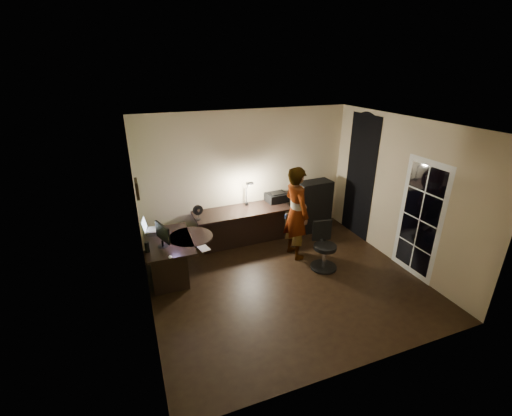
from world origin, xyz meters
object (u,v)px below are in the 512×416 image
object	(u,v)px
desk_right	(243,226)
person	(296,213)
cabinet	(313,206)
monitor	(162,239)
desk_left	(170,258)
office_chair	(325,247)

from	to	relation	value
desk_right	person	world-z (taller)	person
cabinet	monitor	bearing A→B (deg)	-167.88
desk_right	cabinet	xyz separation A→B (m)	(1.68, 0.02, 0.20)
person	monitor	bearing A→B (deg)	86.26
desk_left	desk_right	xyz separation A→B (m)	(1.60, 0.73, 0.01)
desk_right	monitor	bearing A→B (deg)	-153.51
desk_right	office_chair	bearing A→B (deg)	-55.43
desk_left	cabinet	xyz separation A→B (m)	(3.27, 0.75, 0.21)
monitor	office_chair	distance (m)	2.87
office_chair	person	size ratio (longest dim) A/B	0.49
desk_right	office_chair	distance (m)	1.83
cabinet	person	world-z (taller)	person
office_chair	person	xyz separation A→B (m)	(-0.29, 0.62, 0.47)
desk_left	office_chair	size ratio (longest dim) A/B	1.43
office_chair	desk_left	bearing A→B (deg)	173.52
cabinet	office_chair	bearing A→B (deg)	-115.09
office_chair	person	bearing A→B (deg)	124.20
desk_left	desk_right	world-z (taller)	desk_right
cabinet	monitor	size ratio (longest dim) A/B	2.62
desk_left	cabinet	world-z (taller)	cabinet
monitor	person	bearing A→B (deg)	-18.46
desk_right	monitor	world-z (taller)	monitor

